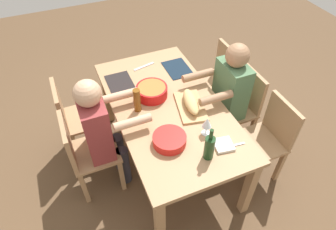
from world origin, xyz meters
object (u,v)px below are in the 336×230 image
diner_near_center (102,129)px  beer_bottle (137,100)px  wine_glass (207,123)px  napkin_stack (224,145)px  wine_bottle (209,147)px  diner_far_center (227,93)px  chair_far_center (240,104)px  chair_far_left (217,78)px  dining_table (168,113)px  serving_bowl_fruit (152,91)px  serving_bowl_salad (169,139)px  chair_near_left (75,116)px  chair_far_right (268,137)px  cutting_board (190,106)px  bread_loaf (191,102)px  chair_near_center (84,152)px

diner_near_center → beer_bottle: diner_near_center is taller
wine_glass → napkin_stack: 0.21m
wine_bottle → beer_bottle: size_ratio=1.32×
diner_far_center → napkin_stack: 0.69m
chair_far_center → wine_glass: wine_glass is taller
diner_near_center → chair_far_left: 1.47m
diner_near_center → dining_table: bearing=90.0°
chair_far_center → wine_glass: bearing=-56.8°
diner_far_center → diner_near_center: bearing=-90.0°
serving_bowl_fruit → serving_bowl_salad: size_ratio=1.08×
chair_near_left → beer_bottle: bearing=51.7°
chair_far_right → wine_bottle: 0.82m
diner_near_center → napkin_stack: diner_near_center is taller
chair_far_right → wine_glass: size_ratio=5.12×
chair_far_left → beer_bottle: bearing=-68.3°
serving_bowl_fruit → cutting_board: size_ratio=0.70×
dining_table → bread_loaf: bearing=62.8°
wine_bottle → beer_bottle: bearing=-154.7°
chair_far_center → serving_bowl_salad: (0.39, -0.93, 0.30)m
dining_table → diner_near_center: size_ratio=1.41×
serving_bowl_fruit → cutting_board: serving_bowl_fruit is taller
cutting_board → beer_bottle: (-0.14, -0.43, 0.10)m
chair_near_left → diner_near_center: bearing=21.5°
diner_near_center → chair_far_center: bearing=90.0°
diner_far_center → cutting_board: size_ratio=3.00×
chair_far_right → napkin_stack: bearing=-79.0°
dining_table → serving_bowl_salad: size_ratio=6.51×
chair_far_left → chair_far_center: bearing=0.0°
chair_far_right → chair_near_center: bearing=-106.7°
chair_near_left → wine_bottle: wine_bottle is taller
chair_near_center → napkin_stack: bearing=60.0°
chair_far_center → serving_bowl_salad: chair_far_center is taller
serving_bowl_salad → wine_bottle: (0.23, 0.21, 0.07)m
cutting_board → serving_bowl_fruit: bearing=-136.5°
chair_near_left → cutting_board: size_ratio=2.12×
cutting_board → wine_glass: 0.34m
serving_bowl_fruit → napkin_stack: (0.76, 0.30, -0.05)m
diner_far_center → bread_loaf: diner_far_center is taller
wine_glass → serving_bowl_fruit: bearing=-158.2°
serving_bowl_fruit → napkin_stack: size_ratio=2.00×
chair_near_center → serving_bowl_salad: 0.80m
diner_far_center → cutting_board: diner_far_center is taller
bread_loaf → wine_glass: (0.32, -0.02, 0.05)m
diner_far_center → bread_loaf: bearing=-78.1°
serving_bowl_fruit → wine_glass: 0.64m
dining_table → wine_glass: size_ratio=10.21×
serving_bowl_salad → napkin_stack: size_ratio=1.86×
diner_near_center → chair_near_left: bearing=-158.5°
chair_near_center → napkin_stack: size_ratio=6.07×
chair_far_right → cutting_board: chair_far_right is taller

